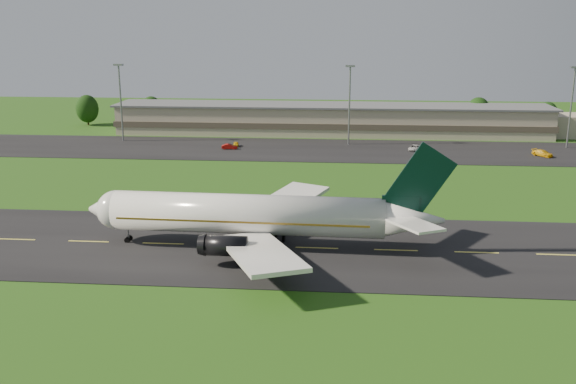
# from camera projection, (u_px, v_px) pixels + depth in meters

# --- Properties ---
(ground) EXTENTS (360.00, 360.00, 0.00)m
(ground) POSITION_uv_depth(u_px,v_px,m) (317.00, 249.00, 89.90)
(ground) COLOR #204A12
(ground) RESTS_ON ground
(taxiway) EXTENTS (220.00, 30.00, 0.10)m
(taxiway) POSITION_uv_depth(u_px,v_px,m) (317.00, 248.00, 89.89)
(taxiway) COLOR black
(taxiway) RESTS_ON ground
(apron) EXTENTS (260.00, 30.00, 0.10)m
(apron) POSITION_uv_depth(u_px,v_px,m) (328.00, 150.00, 159.25)
(apron) COLOR black
(apron) RESTS_ON ground
(airliner) EXTENTS (51.28, 42.16, 15.57)m
(airliner) POSITION_uv_depth(u_px,v_px,m) (253.00, 215.00, 89.40)
(airliner) COLOR white
(airliner) RESTS_ON ground
(terminal) EXTENTS (145.00, 16.00, 8.40)m
(terminal) POSITION_uv_depth(u_px,v_px,m) (353.00, 120.00, 181.02)
(terminal) COLOR tan
(terminal) RESTS_ON ground
(light_mast_west) EXTENTS (2.40, 1.20, 20.35)m
(light_mast_west) POSITION_uv_depth(u_px,v_px,m) (120.00, 93.00, 168.15)
(light_mast_west) COLOR gray
(light_mast_west) RESTS_ON ground
(light_mast_centre) EXTENTS (2.40, 1.20, 20.35)m
(light_mast_centre) POSITION_uv_depth(u_px,v_px,m) (350.00, 95.00, 163.30)
(light_mast_centre) COLOR gray
(light_mast_centre) RESTS_ON ground
(light_mast_east) EXTENTS (2.40, 1.20, 20.35)m
(light_mast_east) POSITION_uv_depth(u_px,v_px,m) (572.00, 97.00, 158.86)
(light_mast_east) COLOR gray
(light_mast_east) RESTS_ON ground
(tree_line) EXTENTS (196.99, 9.68, 9.86)m
(tree_line) POSITION_uv_depth(u_px,v_px,m) (434.00, 113.00, 188.54)
(tree_line) COLOR black
(tree_line) RESTS_ON ground
(service_vehicle_a) EXTENTS (1.80, 3.56, 1.16)m
(service_vehicle_a) POSITION_uv_depth(u_px,v_px,m) (236.00, 144.00, 163.32)
(service_vehicle_a) COLOR gold
(service_vehicle_a) RESTS_ON apron
(service_vehicle_b) EXTENTS (3.96, 1.58, 1.28)m
(service_vehicle_b) POSITION_uv_depth(u_px,v_px,m) (230.00, 147.00, 159.88)
(service_vehicle_b) COLOR maroon
(service_vehicle_b) RESTS_ON apron
(service_vehicle_c) EXTENTS (3.70, 5.20, 1.32)m
(service_vehicle_c) POSITION_uv_depth(u_px,v_px,m) (414.00, 148.00, 158.30)
(service_vehicle_c) COLOR silver
(service_vehicle_c) RESTS_ON apron
(service_vehicle_d) EXTENTS (4.76, 5.35, 1.49)m
(service_vehicle_d) POSITION_uv_depth(u_px,v_px,m) (543.00, 153.00, 151.26)
(service_vehicle_d) COLOR #DEA50D
(service_vehicle_d) RESTS_ON apron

